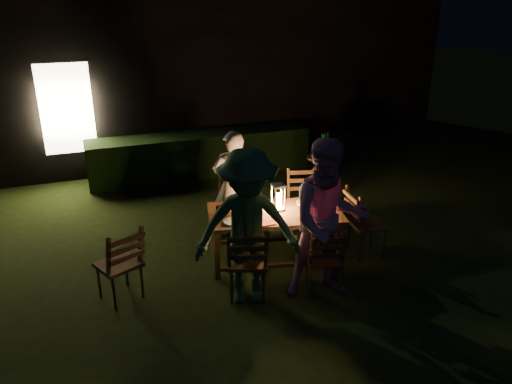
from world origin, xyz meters
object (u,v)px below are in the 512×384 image
object	(u,v)px
person_house_side	(233,185)
lantern	(278,199)
dining_table	(275,217)
chair_spare	(121,276)
ice_bucket	(324,150)
bottle_bucket_a	(323,148)
person_opp_right	(328,221)
bottle_bucket_b	(326,146)
chair_near_right	(323,270)
chair_end	(365,234)
chair_near_left	(247,274)
chair_far_right	(302,214)
bottle_table	(255,203)
chair_far_left	(234,216)
side_table	(324,162)
person_opp_left	(248,228)

from	to	relation	value
person_house_side	lantern	world-z (taller)	person_house_side
dining_table	chair_spare	world-z (taller)	chair_spare
ice_bucket	bottle_bucket_a	distance (m)	0.08
chair_spare	person_opp_right	size ratio (longest dim) A/B	0.52
chair_spare	bottle_bucket_b	bearing A→B (deg)	4.05
chair_near_right	ice_bucket	xyz separation A→B (m)	(1.27, 2.54, 0.58)
ice_bucket	chair_end	bearing A→B (deg)	-100.26
dining_table	chair_end	bearing A→B (deg)	-0.10
chair_near_left	chair_far_right	size ratio (longest dim) A/B	1.04
chair_spare	person_opp_right	world-z (taller)	person_opp_right
bottle_table	bottle_bucket_a	size ratio (longest dim) A/B	0.88
chair_near_left	chair_spare	bearing A→B (deg)	179.71
chair_end	person_house_side	world-z (taller)	person_house_side
chair_far_left	chair_end	distance (m)	1.85
chair_spare	side_table	world-z (taller)	chair_spare
side_table	chair_far_right	bearing A→B (deg)	-129.21
chair_spare	chair_far_right	bearing A→B (deg)	-6.73
bottle_bucket_a	bottle_bucket_b	bearing A→B (deg)	38.66
lantern	person_opp_right	bearing A→B (deg)	-77.13
chair_near_right	chair_far_left	xyz separation A→B (m)	(-0.56, 1.69, 0.05)
chair_far_left	chair_end	xyz separation A→B (m)	(1.48, -1.10, -0.03)
chair_near_left	chair_far_right	distance (m)	1.84
person_opp_left	bottle_bucket_a	world-z (taller)	person_opp_left
lantern	bottle_bucket_b	distance (m)	2.30
side_table	bottle_bucket_a	distance (m)	0.26
chair_near_right	lantern	distance (m)	1.08
chair_far_right	person_opp_left	distance (m)	1.98
bottle_bucket_b	bottle_table	bearing A→B (deg)	-137.73
lantern	bottle_bucket_b	size ratio (longest dim) A/B	1.09
person_house_side	bottle_bucket_a	world-z (taller)	person_house_side
chair_near_left	lantern	distance (m)	1.11
bottle_table	bottle_bucket_b	distance (m)	2.50
chair_near_left	ice_bucket	world-z (taller)	chair_near_left
person_house_side	bottle_bucket_b	bearing A→B (deg)	-144.12
person_opp_right	chair_end	bearing A→B (deg)	46.36
bottle_table	side_table	size ratio (longest dim) A/B	0.37
dining_table	chair_far_right	bearing A→B (deg)	54.41
lantern	person_house_side	bearing A→B (deg)	111.18
person_house_side	person_opp_left	distance (m)	1.64
chair_spare	dining_table	bearing A→B (deg)	-18.27
chair_near_right	person_opp_right	size ratio (longest dim) A/B	0.48
chair_end	side_table	distance (m)	2.01
chair_near_left	side_table	size ratio (longest dim) A/B	1.33
chair_near_right	chair_far_left	size ratio (longest dim) A/B	0.85
person_opp_right	bottle_table	bearing A→B (deg)	130.49
person_opp_left	lantern	size ratio (longest dim) A/B	5.19
chair_end	chair_near_left	bearing A→B (deg)	-71.65
side_table	person_opp_left	bearing A→B (deg)	-132.00
chair_far_left	chair_near_right	bearing A→B (deg)	127.53
chair_end	ice_bucket	size ratio (longest dim) A/B	3.27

